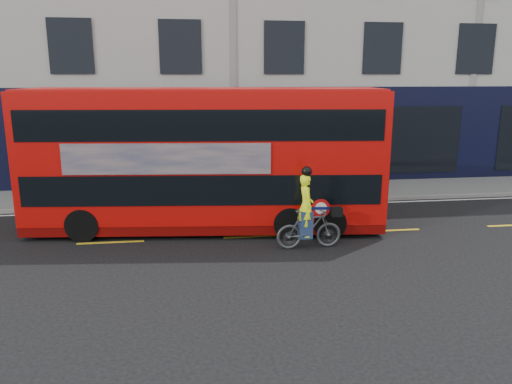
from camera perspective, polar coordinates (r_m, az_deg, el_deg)
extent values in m
plane|color=black|center=(12.81, 0.82, -7.18)|extent=(120.00, 120.00, 0.00)
cube|color=slate|center=(18.97, -2.08, -0.20)|extent=(60.00, 3.00, 0.12)
cube|color=gray|center=(17.53, -1.60, -1.31)|extent=(60.00, 0.12, 0.13)
cube|color=#A7A59D|center=(25.11, -3.79, 20.16)|extent=(50.00, 10.00, 15.00)
cube|color=black|center=(20.08, -2.55, 6.17)|extent=(50.00, 0.08, 4.00)
cube|color=silver|center=(17.25, -1.49, -1.76)|extent=(58.00, 0.10, 0.01)
cube|color=#C00A07|center=(14.48, -5.89, 4.29)|extent=(10.31, 3.34, 3.64)
cube|color=#600503|center=(14.91, -5.71, -3.16)|extent=(10.31, 3.30, 0.28)
cube|color=black|center=(14.63, -5.82, 1.17)|extent=(9.91, 3.34, 0.83)
cube|color=black|center=(14.37, -5.98, 8.01)|extent=(9.91, 3.34, 0.83)
cube|color=#9E0D0B|center=(14.31, -6.07, 11.57)|extent=(10.10, 3.23, 0.07)
cube|color=black|center=(15.14, 13.76, 1.27)|extent=(0.25, 2.06, 0.83)
cube|color=black|center=(14.88, 14.13, 7.87)|extent=(0.25, 2.06, 0.83)
cube|color=black|center=(15.83, -24.50, 0.96)|extent=(0.25, 2.06, 0.83)
cube|color=tan|center=(13.41, -10.19, 3.73)|extent=(5.50, 0.61, 0.83)
cylinder|color=red|center=(13.73, 7.43, -1.84)|extent=(0.51, 0.07, 0.52)
cylinder|color=white|center=(13.73, 7.43, -1.85)|extent=(0.33, 0.05, 0.33)
cube|color=#0C1459|center=(13.72, 7.43, -1.86)|extent=(0.64, 0.09, 0.08)
cylinder|color=black|center=(15.02, 7.71, -2.36)|extent=(1.16, 2.43, 0.92)
cylinder|color=black|center=(14.88, 3.51, -2.41)|extent=(1.16, 2.43, 0.92)
cylinder|color=black|center=(15.45, -18.10, -2.46)|extent=(1.16, 2.43, 0.92)
imported|color=#444749|center=(13.19, 6.09, -4.24)|extent=(1.76, 0.56, 1.05)
imported|color=#E9FC16|center=(12.98, 5.71, -1.53)|extent=(0.41, 0.61, 1.62)
cube|color=black|center=(13.28, 9.18, -2.23)|extent=(0.30, 0.24, 0.23)
cube|color=navy|center=(13.12, 5.66, -3.64)|extent=(0.33, 0.41, 0.73)
sphere|color=black|center=(12.78, 5.81, 2.36)|extent=(0.27, 0.27, 0.27)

